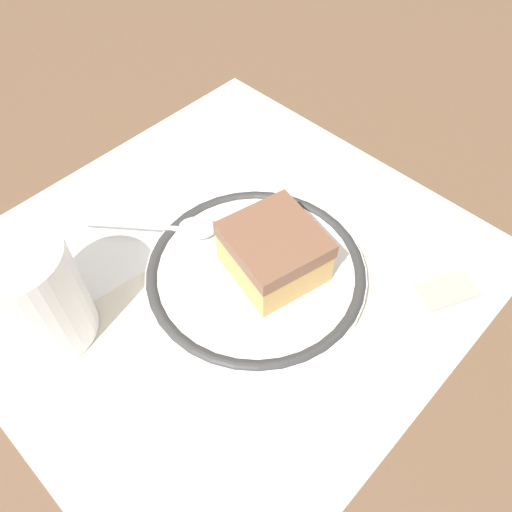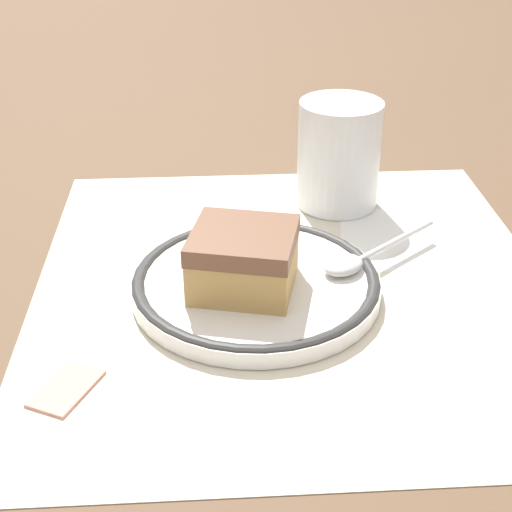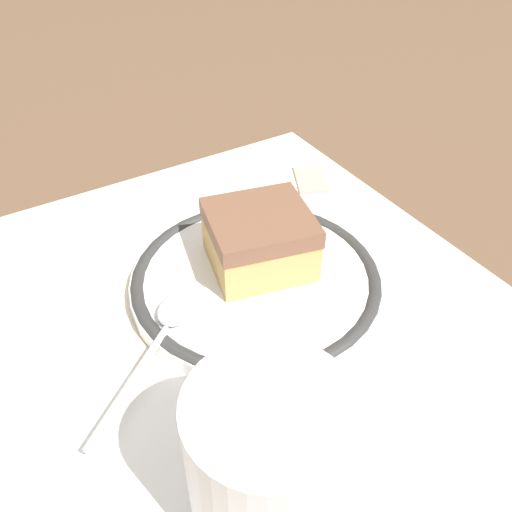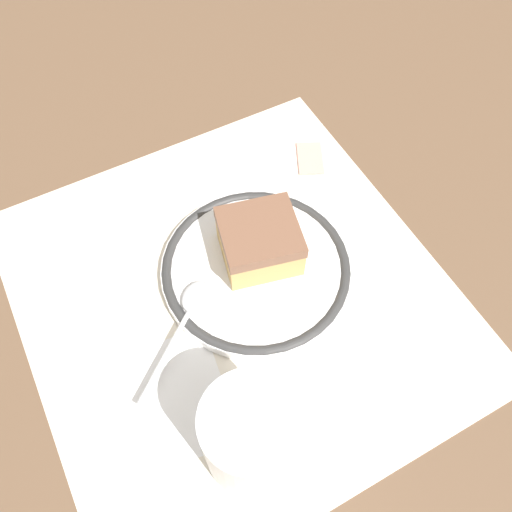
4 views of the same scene
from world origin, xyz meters
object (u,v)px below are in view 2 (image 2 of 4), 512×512
object	(u,v)px
cake_slice	(243,259)
spoon	(354,260)
sugar_packet	(66,385)
plate	(256,283)
napkin	(409,238)
cup	(338,161)

from	to	relation	value
cake_slice	spoon	world-z (taller)	cake_slice
spoon	sugar_packet	world-z (taller)	spoon
cake_slice	sugar_packet	bearing A→B (deg)	38.73
plate	napkin	bearing A→B (deg)	-150.82
napkin	plate	bearing A→B (deg)	29.18
plate	napkin	world-z (taller)	plate
plate	cake_slice	xyz separation A→B (m)	(0.01, 0.01, 0.03)
cake_slice	plate	bearing A→B (deg)	-131.66
cup	sugar_packet	bearing A→B (deg)	50.33
spoon	sugar_packet	distance (m)	0.25
cake_slice	sugar_packet	xyz separation A→B (m)	(0.12, 0.10, -0.03)
spoon	sugar_packet	size ratio (longest dim) A/B	2.29
napkin	cake_slice	bearing A→B (deg)	30.80
cake_slice	sugar_packet	size ratio (longest dim) A/B	1.83
sugar_packet	napkin	bearing A→B (deg)	-145.49
cake_slice	napkin	xyz separation A→B (m)	(-0.15, -0.09, -0.04)
cake_slice	cup	distance (m)	0.20
spoon	cup	bearing A→B (deg)	-93.47
plate	napkin	size ratio (longest dim) A/B	1.61
napkin	sugar_packet	world-z (taller)	sugar_packet
spoon	cake_slice	bearing A→B (deg)	15.79
cup	spoon	bearing A→B (deg)	86.53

